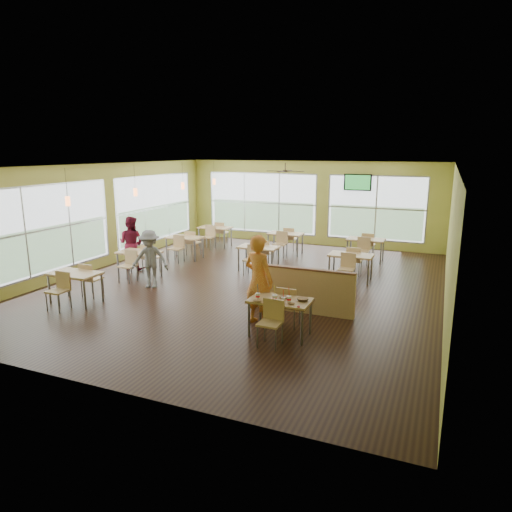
# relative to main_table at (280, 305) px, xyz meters

# --- Properties ---
(room) EXTENTS (12.00, 12.04, 3.20)m
(room) POSITION_rel_main_table_xyz_m (-2.00, 3.00, 0.97)
(room) COLOR black
(room) RESTS_ON ground
(window_bays) EXTENTS (9.24, 10.24, 2.38)m
(window_bays) POSITION_rel_main_table_xyz_m (-4.65, 6.08, 0.85)
(window_bays) COLOR white
(window_bays) RESTS_ON room
(main_table) EXTENTS (1.22, 1.52, 0.87)m
(main_table) POSITION_rel_main_table_xyz_m (0.00, 0.00, 0.00)
(main_table) COLOR tan
(main_table) RESTS_ON floor
(half_wall_divider) EXTENTS (2.40, 0.14, 1.04)m
(half_wall_divider) POSITION_rel_main_table_xyz_m (0.00, 1.45, -0.11)
(half_wall_divider) COLOR tan
(half_wall_divider) RESTS_ON floor
(dining_tables) EXTENTS (6.92, 8.72, 0.87)m
(dining_tables) POSITION_rel_main_table_xyz_m (-3.05, 4.71, -0.00)
(dining_tables) COLOR tan
(dining_tables) RESTS_ON floor
(pendant_lights) EXTENTS (0.11, 7.31, 0.86)m
(pendant_lights) POSITION_rel_main_table_xyz_m (-5.20, 3.68, 1.82)
(pendant_lights) COLOR #2D2119
(pendant_lights) RESTS_ON ceiling
(ceiling_fan) EXTENTS (1.25, 1.25, 0.29)m
(ceiling_fan) POSITION_rel_main_table_xyz_m (-2.00, 6.00, 2.32)
(ceiling_fan) COLOR #2D2119
(ceiling_fan) RESTS_ON ceiling
(tv_backwall) EXTENTS (1.00, 0.07, 0.60)m
(tv_backwall) POSITION_rel_main_table_xyz_m (-0.20, 8.90, 1.82)
(tv_backwall) COLOR black
(tv_backwall) RESTS_ON wall_back
(man_plaid) EXTENTS (0.81, 0.65, 1.92)m
(man_plaid) POSITION_rel_main_table_xyz_m (-0.63, 0.42, 0.33)
(man_plaid) COLOR #D04A17
(man_plaid) RESTS_ON floor
(patron_maroon) EXTENTS (0.87, 0.72, 1.65)m
(patron_maroon) POSITION_rel_main_table_xyz_m (-5.94, 3.12, 0.19)
(patron_maroon) COLOR #5B1021
(patron_maroon) RESTS_ON floor
(patron_grey) EXTENTS (1.12, 0.81, 1.56)m
(patron_grey) POSITION_rel_main_table_xyz_m (-4.30, 1.76, 0.15)
(patron_grey) COLOR slate
(patron_grey) RESTS_ON floor
(cup_blue) EXTENTS (0.09, 0.09, 0.33)m
(cup_blue) POSITION_rel_main_table_xyz_m (-0.41, -0.16, 0.19)
(cup_blue) COLOR white
(cup_blue) RESTS_ON main_table
(cup_yellow) EXTENTS (0.10, 0.10, 0.37)m
(cup_yellow) POSITION_rel_main_table_xyz_m (-0.05, -0.19, 0.19)
(cup_yellow) COLOR white
(cup_yellow) RESTS_ON main_table
(cup_red_near) EXTENTS (0.08, 0.08, 0.30)m
(cup_red_near) POSITION_rel_main_table_xyz_m (0.13, -0.19, 0.18)
(cup_red_near) COLOR white
(cup_red_near) RESTS_ON main_table
(cup_red_far) EXTENTS (0.09, 0.09, 0.33)m
(cup_red_far) POSITION_rel_main_table_xyz_m (0.21, -0.10, 0.19)
(cup_red_far) COLOR white
(cup_red_far) RESTS_ON main_table
(food_basket) EXTENTS (0.23, 0.23, 0.05)m
(food_basket) POSITION_rel_main_table_xyz_m (0.43, 0.09, 0.15)
(food_basket) COLOR black
(food_basket) RESTS_ON main_table
(ketchup_cup) EXTENTS (0.06, 0.06, 0.02)m
(ketchup_cup) POSITION_rel_main_table_xyz_m (0.47, -0.30, 0.13)
(ketchup_cup) COLOR #A91B0D
(ketchup_cup) RESTS_ON main_table
(wrapper_left) EXTENTS (0.21, 0.19, 0.04)m
(wrapper_left) POSITION_rel_main_table_xyz_m (-0.36, -0.30, 0.14)
(wrapper_left) COLOR #A0744D
(wrapper_left) RESTS_ON main_table
(wrapper_mid) EXTENTS (0.27, 0.25, 0.05)m
(wrapper_mid) POSITION_rel_main_table_xyz_m (0.05, 0.10, 0.15)
(wrapper_mid) COLOR #A0744D
(wrapper_mid) RESTS_ON main_table
(wrapper_right) EXTENTS (0.14, 0.13, 0.03)m
(wrapper_right) POSITION_rel_main_table_xyz_m (0.30, -0.19, 0.14)
(wrapper_right) COLOR #A0744D
(wrapper_right) RESTS_ON main_table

